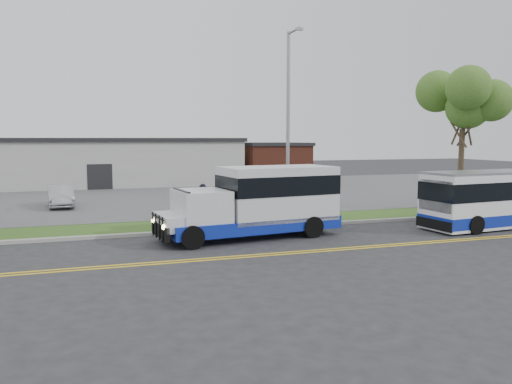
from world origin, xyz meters
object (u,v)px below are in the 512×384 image
object	(u,v)px
parked_car_a	(61,196)
streetlight_near	(289,120)
transit_bus	(511,198)
pedestrian	(202,202)
shuttle_bus	(261,200)
tree_east	(463,105)

from	to	relation	value
parked_car_a	streetlight_near	bearing A→B (deg)	-43.41
streetlight_near	transit_bus	distance (m)	11.65
pedestrian	parked_car_a	distance (m)	10.54
pedestrian	parked_car_a	size ratio (longest dim) A/B	0.46
shuttle_bus	transit_bus	size ratio (longest dim) A/B	0.82
shuttle_bus	transit_bus	bearing A→B (deg)	-12.46
streetlight_near	shuttle_bus	xyz separation A→B (m)	(-2.59, -3.33, -3.60)
shuttle_bus	tree_east	bearing A→B (deg)	7.82
shuttle_bus	streetlight_near	bearing A→B (deg)	45.13
streetlight_near	parked_car_a	bearing A→B (deg)	142.09
streetlight_near	shuttle_bus	bearing A→B (deg)	-127.83
tree_east	shuttle_bus	xyz separation A→B (m)	(-13.59, -3.61, -4.58)
parked_car_a	transit_bus	bearing A→B (deg)	-37.56
tree_east	pedestrian	world-z (taller)	tree_east
pedestrian	parked_car_a	xyz separation A→B (m)	(-7.24, 7.65, -0.27)
transit_bus	pedestrian	size ratio (longest dim) A/B	5.33
transit_bus	shuttle_bus	bearing A→B (deg)	169.35
shuttle_bus	parked_car_a	world-z (taller)	shuttle_bus
streetlight_near	transit_bus	size ratio (longest dim) A/B	0.95
streetlight_near	pedestrian	world-z (taller)	streetlight_near
tree_east	shuttle_bus	world-z (taller)	tree_east
shuttle_bus	pedestrian	bearing A→B (deg)	102.50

